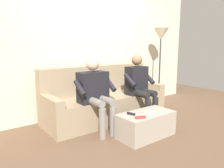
% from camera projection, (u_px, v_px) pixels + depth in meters
% --- Properties ---
extents(ground_plane, '(8.00, 8.00, 0.00)m').
position_uv_depth(ground_plane, '(133.00, 130.00, 3.30)').
color(ground_plane, brown).
extents(back_wall, '(5.35, 0.06, 2.63)m').
position_uv_depth(back_wall, '(90.00, 44.00, 4.03)').
color(back_wall, beige).
rests_on(back_wall, ground).
extents(couch, '(2.19, 0.78, 0.93)m').
position_uv_depth(couch, '(105.00, 100.00, 3.84)').
color(couch, '#9E896B').
rests_on(couch, ground).
extents(coffee_table, '(0.82, 0.42, 0.35)m').
position_uv_depth(coffee_table, '(146.00, 125.00, 3.06)').
color(coffee_table, '#A89E8E').
rests_on(coffee_table, ground).
extents(person_left_seated, '(0.52, 0.53, 1.13)m').
position_uv_depth(person_left_seated, '(139.00, 84.00, 3.72)').
color(person_left_seated, black).
rests_on(person_left_seated, ground).
extents(person_right_seated, '(0.60, 0.55, 1.12)m').
position_uv_depth(person_right_seated, '(95.00, 90.00, 3.20)').
color(person_right_seated, black).
rests_on(person_right_seated, ground).
extents(remote_black, '(0.06, 0.13, 0.03)m').
position_uv_depth(remote_black, '(131.00, 114.00, 2.95)').
color(remote_black, black).
rests_on(remote_black, coffee_table).
extents(remote_white, '(0.08, 0.13, 0.02)m').
position_uv_depth(remote_white, '(150.00, 112.00, 3.02)').
color(remote_white, white).
rests_on(remote_white, coffee_table).
extents(remote_red, '(0.15, 0.09, 0.03)m').
position_uv_depth(remote_red, '(140.00, 117.00, 2.80)').
color(remote_red, '#B73333').
rests_on(remote_red, coffee_table).
extents(floor_lamp, '(0.31, 0.31, 1.64)m').
position_uv_depth(floor_lamp, '(161.00, 39.00, 4.51)').
color(floor_lamp, '#2D2D2D').
rests_on(floor_lamp, ground).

